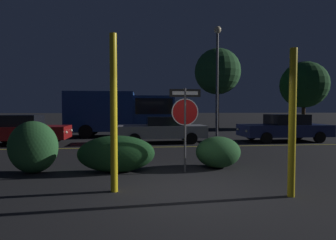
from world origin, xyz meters
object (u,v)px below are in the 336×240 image
at_px(hedge_bush_1, 33,147).
at_px(hedge_bush_2, 116,154).
at_px(yellow_pole_right, 292,123).
at_px(delivery_truck, 123,112).
at_px(passing_car_1, 24,130).
at_px(passing_car_3, 284,128).
at_px(hedge_bush_3, 218,152).
at_px(passing_car_2, 162,130).
at_px(stop_sign, 185,113).
at_px(street_lamp, 217,64).
at_px(tree_2, 218,72).
at_px(yellow_pole_left, 114,113).
at_px(tree_0, 304,85).

distance_m(hedge_bush_1, hedge_bush_2, 2.30).
bearing_deg(yellow_pole_right, hedge_bush_2, 146.31).
relative_size(yellow_pole_right, delivery_truck, 0.44).
xyz_separation_m(passing_car_1, passing_car_3, (13.75, -0.03, 0.00)).
distance_m(hedge_bush_3, passing_car_2, 6.20).
relative_size(stop_sign, passing_car_1, 0.55).
relative_size(passing_car_1, passing_car_3, 0.88).
height_order(stop_sign, passing_car_3, stop_sign).
distance_m(street_lamp, tree_2, 6.50).
relative_size(hedge_bush_2, passing_car_3, 0.44).
bearing_deg(stop_sign, passing_car_2, 91.41).
distance_m(yellow_pole_right, passing_car_2, 9.07).
height_order(yellow_pole_right, delivery_truck, yellow_pole_right).
bearing_deg(passing_car_3, yellow_pole_left, 132.84).
bearing_deg(passing_car_3, hedge_bush_3, 136.43).
xyz_separation_m(yellow_pole_right, passing_car_3, (4.93, 8.78, -0.75)).
bearing_deg(delivery_truck, yellow_pole_right, 18.64).
relative_size(hedge_bush_1, tree_2, 0.20).
bearing_deg(stop_sign, street_lamp, 69.12).
height_order(stop_sign, delivery_truck, delivery_truck).
relative_size(hedge_bush_3, delivery_truck, 0.20).
bearing_deg(tree_2, yellow_pole_right, -102.21).
bearing_deg(street_lamp, yellow_pole_right, -99.70).
distance_m(passing_car_3, delivery_truck, 9.86).
distance_m(stop_sign, tree_2, 17.37).
relative_size(stop_sign, passing_car_2, 0.50).
xyz_separation_m(hedge_bush_3, tree_0, (12.95, 15.42, 3.61)).
bearing_deg(tree_2, hedge_bush_3, -106.65).
relative_size(yellow_pole_right, passing_car_3, 0.61).
distance_m(yellow_pole_left, passing_car_1, 9.69).
relative_size(hedge_bush_2, hedge_bush_3, 1.58).
bearing_deg(passing_car_3, passing_car_2, 88.93).
distance_m(yellow_pole_right, delivery_truck, 13.20).
height_order(hedge_bush_1, tree_2, tree_2).
relative_size(hedge_bush_3, passing_car_3, 0.28).
xyz_separation_m(hedge_bush_1, hedge_bush_3, (5.31, 0.14, -0.25)).
distance_m(hedge_bush_2, passing_car_1, 8.15).
bearing_deg(yellow_pole_right, tree_2, 77.79).
distance_m(hedge_bush_2, passing_car_3, 10.70).
bearing_deg(passing_car_2, delivery_truck, 29.87).
distance_m(stop_sign, passing_car_2, 6.63).
relative_size(hedge_bush_1, hedge_bush_3, 1.06).
relative_size(stop_sign, delivery_truck, 0.34).
relative_size(yellow_pole_left, passing_car_1, 0.78).
relative_size(passing_car_1, tree_2, 0.59).
bearing_deg(tree_2, stop_sign, -109.76).
distance_m(yellow_pole_left, passing_car_2, 8.37).
bearing_deg(passing_car_3, tree_0, -38.55).
distance_m(hedge_bush_2, tree_0, 22.68).
height_order(delivery_truck, tree_2, tree_2).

